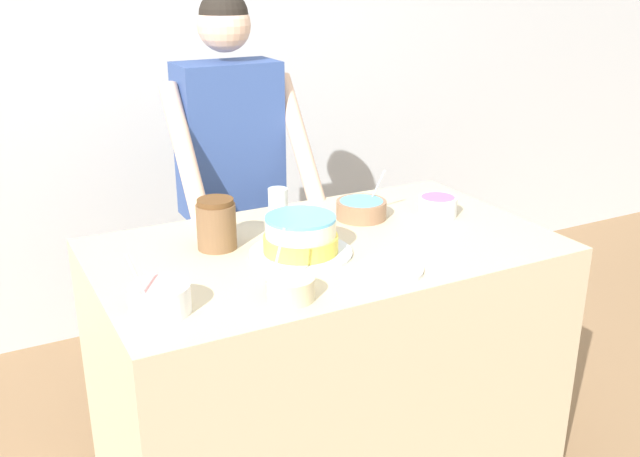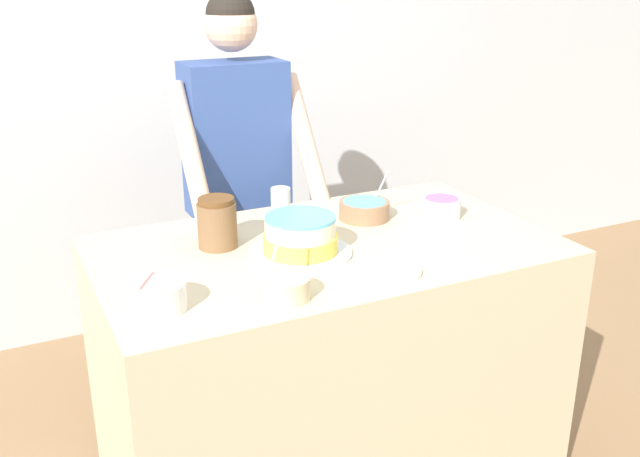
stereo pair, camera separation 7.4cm
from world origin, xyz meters
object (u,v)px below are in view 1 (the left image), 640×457
object	(u,v)px
frosting_bowl_purple	(438,205)
frosting_bowl_pink	(160,297)
stoneware_jar	(216,224)
drinking_glass	(278,206)
cake	(301,237)
person_baker	(231,164)
frosting_bowl_white	(290,287)
ceramic_plate	(389,270)
frosting_bowl_blue	(361,209)

from	to	relation	value
frosting_bowl_purple	frosting_bowl_pink	xyz separation A→B (m)	(-1.13, -0.29, 0.00)
frosting_bowl_pink	stoneware_jar	world-z (taller)	frosting_bowl_pink
stoneware_jar	drinking_glass	bearing A→B (deg)	24.61
frosting_bowl_purple	drinking_glass	bearing A→B (deg)	159.37
frosting_bowl_purple	stoneware_jar	bearing A→B (deg)	174.53
cake	frosting_bowl_pink	world-z (taller)	frosting_bowl_pink
frosting_bowl_pink	person_baker	bearing A→B (deg)	59.08
person_baker	cake	size ratio (longest dim) A/B	5.23
stoneware_jar	frosting_bowl_white	bearing A→B (deg)	-84.13
drinking_glass	ceramic_plate	bearing A→B (deg)	-78.41
frosting_bowl_blue	frosting_bowl_white	xyz separation A→B (m)	(-0.52, -0.49, -0.00)
drinking_glass	stoneware_jar	world-z (taller)	stoneware_jar
ceramic_plate	stoneware_jar	xyz separation A→B (m)	(-0.39, 0.43, 0.08)
drinking_glass	ceramic_plate	distance (m)	0.57
frosting_bowl_white	drinking_glass	world-z (taller)	frosting_bowl_white
cake	frosting_bowl_blue	xyz separation A→B (m)	(0.35, 0.21, -0.02)
person_baker	frosting_bowl_pink	world-z (taller)	person_baker
cake	ceramic_plate	size ratio (longest dim) A/B	1.61
frosting_bowl_blue	drinking_glass	world-z (taller)	frosting_bowl_blue
drinking_glass	stoneware_jar	xyz separation A→B (m)	(-0.28, -0.13, 0.02)
frosting_bowl_white	drinking_glass	distance (m)	0.63
person_baker	frosting_bowl_purple	bearing A→B (deg)	-52.05
cake	stoneware_jar	distance (m)	0.28
frosting_bowl_pink	drinking_glass	size ratio (longest dim) A/B	1.36
stoneware_jar	ceramic_plate	bearing A→B (deg)	-47.33
frosting_bowl_white	frosting_bowl_purple	bearing A→B (deg)	25.61
person_baker	frosting_bowl_pink	xyz separation A→B (m)	(-0.59, -0.98, -0.06)
frosting_bowl_pink	ceramic_plate	distance (m)	0.69
ceramic_plate	drinking_glass	bearing A→B (deg)	101.59
stoneware_jar	frosting_bowl_purple	bearing A→B (deg)	-5.47
frosting_bowl_white	stoneware_jar	size ratio (longest dim) A/B	1.12
frosting_bowl_purple	frosting_bowl_blue	xyz separation A→B (m)	(-0.26, 0.11, -0.00)
frosting_bowl_pink	frosting_bowl_purple	bearing A→B (deg)	14.24
cake	frosting_bowl_blue	size ratio (longest dim) A/B	1.81
drinking_glass	person_baker	bearing A→B (deg)	88.65
person_baker	stoneware_jar	xyz separation A→B (m)	(-0.29, -0.61, -0.02)
drinking_glass	ceramic_plate	world-z (taller)	drinking_glass
frosting_bowl_blue	drinking_glass	xyz separation A→B (m)	(-0.29, 0.10, 0.03)
frosting_bowl_blue	person_baker	bearing A→B (deg)	115.57
frosting_bowl_blue	frosting_bowl_white	distance (m)	0.72
frosting_bowl_pink	drinking_glass	distance (m)	0.76
drinking_glass	cake	bearing A→B (deg)	-101.39
frosting_bowl_purple	frosting_bowl_blue	world-z (taller)	frosting_bowl_blue
cake	ceramic_plate	distance (m)	0.31
cake	drinking_glass	size ratio (longest dim) A/B	2.58
ceramic_plate	frosting_bowl_blue	bearing A→B (deg)	68.96
frosting_bowl_white	person_baker	bearing A→B (deg)	77.12
cake	frosting_bowl_white	bearing A→B (deg)	-121.60
frosting_bowl_pink	drinking_glass	xyz separation A→B (m)	(0.58, 0.49, 0.02)
frosting_bowl_pink	frosting_bowl_blue	bearing A→B (deg)	24.63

